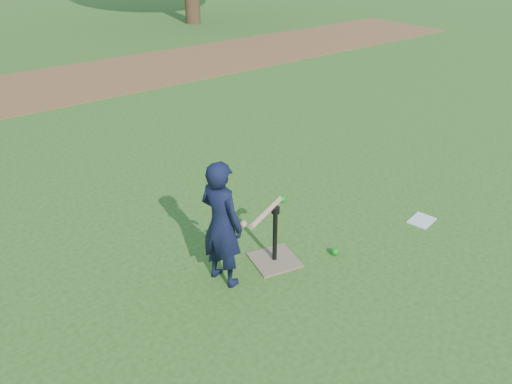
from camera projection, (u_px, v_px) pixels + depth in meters
ground at (266, 268)px, 4.86m from camera, size 80.00×80.00×0.00m
dirt_strip at (34, 89)px, 10.07m from camera, size 24.00×3.00×0.01m
child at (221, 224)px, 4.41m from camera, size 0.39×0.50×1.22m
wiffle_ball_ground at (335, 252)px, 5.03m from camera, size 0.08×0.08×0.08m
clipboard at (422, 220)px, 5.62m from camera, size 0.34×0.28×0.01m
batting_tee at (275, 252)px, 4.90m from camera, size 0.52×0.52×0.61m
swing_action at (268, 210)px, 4.61m from camera, size 0.65×0.29×0.08m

